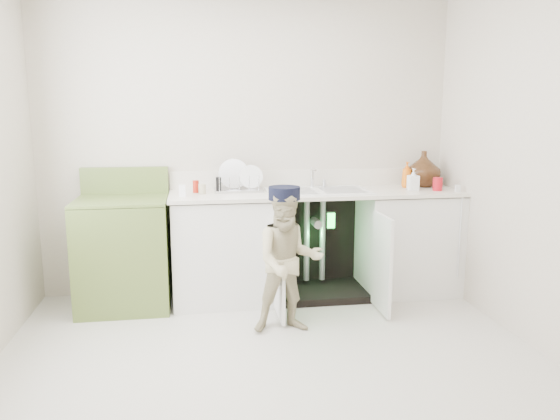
% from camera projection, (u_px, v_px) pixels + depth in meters
% --- Properties ---
extents(ground, '(3.50, 3.50, 0.00)m').
position_uv_depth(ground, '(273.00, 361.00, 3.45)').
color(ground, '#B9B1A2').
rests_on(ground, ground).
extents(room_shell, '(6.00, 5.50, 1.26)m').
position_uv_depth(room_shell, '(273.00, 165.00, 3.22)').
color(room_shell, beige).
rests_on(room_shell, ground).
extents(counter_run, '(2.44, 1.02, 1.21)m').
position_uv_depth(counter_run, '(320.00, 241.00, 4.63)').
color(counter_run, white).
rests_on(counter_run, ground).
extents(avocado_stove, '(0.71, 0.65, 1.10)m').
position_uv_depth(avocado_stove, '(124.00, 251.00, 4.36)').
color(avocado_stove, olive).
rests_on(avocado_stove, ground).
extents(repair_worker, '(0.69, 0.59, 1.05)m').
position_uv_depth(repair_worker, '(288.00, 260.00, 3.84)').
color(repair_worker, beige).
rests_on(repair_worker, ground).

